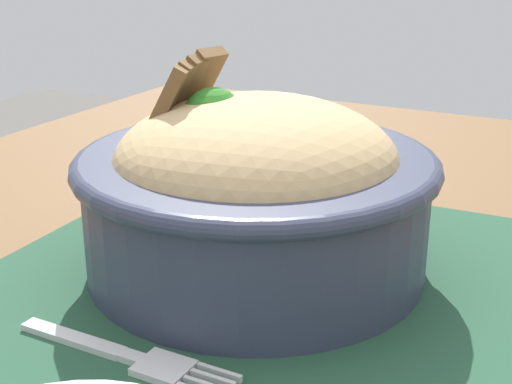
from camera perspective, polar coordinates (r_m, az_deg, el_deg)
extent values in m
cube|color=brown|center=(0.38, -0.58, -14.98)|extent=(1.12, 0.84, 0.04)
cylinder|color=brown|center=(1.09, -5.03, -11.83)|extent=(0.04, 0.04, 0.67)
cube|color=#1E422D|center=(0.41, -1.03, -9.11)|extent=(0.41, 0.35, 0.00)
cylinder|color=#2D3347|center=(0.44, 0.00, -1.57)|extent=(0.21, 0.21, 0.07)
torus|color=#2D3347|center=(0.43, 0.00, 2.34)|extent=(0.22, 0.22, 0.01)
ellipsoid|color=tan|center=(0.43, 0.00, 2.46)|extent=(0.23, 0.23, 0.08)
sphere|color=#26671D|center=(0.42, 2.01, 4.97)|extent=(0.03, 0.03, 0.03)
sphere|color=#26671D|center=(0.43, -3.39, 5.72)|extent=(0.04, 0.04, 0.04)
cylinder|color=orange|center=(0.40, -2.74, 3.96)|extent=(0.01, 0.03, 0.01)
cube|color=brown|center=(0.46, -4.89, 8.05)|extent=(0.03, 0.05, 0.06)
cube|color=brown|center=(0.45, -5.93, 7.64)|extent=(0.02, 0.04, 0.05)
cube|color=brown|center=(0.44, -6.74, 7.18)|extent=(0.02, 0.04, 0.05)
cube|color=brown|center=(0.43, -7.28, 6.73)|extent=(0.03, 0.04, 0.05)
cube|color=#B8B8B8|center=(0.39, -14.35, -11.20)|extent=(0.01, 0.06, 0.00)
cube|color=#B8B8B8|center=(0.37, -9.84, -12.83)|extent=(0.01, 0.01, 0.00)
cube|color=#B8B8B8|center=(0.36, -7.34, -13.69)|extent=(0.02, 0.03, 0.00)
cube|color=#B8B8B8|center=(0.35, -3.52, -14.60)|extent=(0.00, 0.02, 0.00)
cube|color=#B8B8B8|center=(0.35, -3.00, -14.12)|extent=(0.00, 0.02, 0.00)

